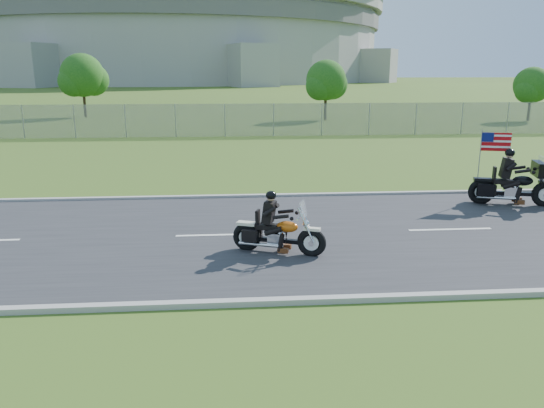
{
  "coord_description": "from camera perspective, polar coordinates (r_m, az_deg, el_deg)",
  "views": [
    {
      "loc": [
        -1.68,
        -12.83,
        4.15
      ],
      "look_at": [
        -0.67,
        0.0,
        0.82
      ],
      "focal_mm": 35.0,
      "sensor_mm": 36.0,
      "label": 1
    }
  ],
  "objects": [
    {
      "name": "road",
      "position": [
        13.58,
        2.83,
        -3.23
      ],
      "size": [
        120.0,
        8.0,
        0.04
      ],
      "primitive_type": "cube",
      "color": "#28282B",
      "rests_on": "ground"
    },
    {
      "name": "fence",
      "position": [
        33.14,
        -10.34,
        8.82
      ],
      "size": [
        60.0,
        0.03,
        2.0
      ],
      "primitive_type": "cube",
      "color": "gray",
      "rests_on": "ground"
    },
    {
      "name": "curb_north",
      "position": [
        17.45,
        1.16,
        0.91
      ],
      "size": [
        120.0,
        0.18,
        0.12
      ],
      "primitive_type": "cube",
      "color": "#9E9B93",
      "rests_on": "ground"
    },
    {
      "name": "curb_south",
      "position": [
        9.83,
        5.86,
        -10.24
      ],
      "size": [
        120.0,
        0.18,
        0.12
      ],
      "primitive_type": "cube",
      "color": "#9E9B93",
      "rests_on": "ground"
    },
    {
      "name": "tree_fence_mid",
      "position": [
        48.46,
        -19.66,
        12.69
      ],
      "size": [
        3.96,
        3.69,
        5.3
      ],
      "color": "#382316",
      "rests_on": "ground"
    },
    {
      "name": "ground",
      "position": [
        13.59,
        2.83,
        -3.31
      ],
      "size": [
        420.0,
        420.0,
        0.0
      ],
      "primitive_type": "plane",
      "color": "#344B17",
      "rests_on": "ground"
    },
    {
      "name": "motorcycle_lead",
      "position": [
        12.06,
        0.55,
        -3.27
      ],
      "size": [
        2.12,
        1.03,
        1.48
      ],
      "rotation": [
        0.0,
        0.0,
        -0.35
      ],
      "color": "black",
      "rests_on": "ground"
    },
    {
      "name": "tree_fence_far",
      "position": [
        47.27,
        26.17,
        11.23
      ],
      "size": [
        3.08,
        2.87,
        4.2
      ],
      "color": "#382316",
      "rests_on": "ground"
    },
    {
      "name": "tree_fence_near",
      "position": [
        43.57,
        5.87,
        12.88
      ],
      "size": [
        3.52,
        3.28,
        4.75
      ],
      "color": "#382316",
      "rests_on": "ground"
    },
    {
      "name": "motorcycle_follow",
      "position": [
        17.83,
        24.53,
        1.71
      ],
      "size": [
        2.6,
        1.19,
        2.21
      ],
      "rotation": [
        0.0,
        0.0,
        -0.27
      ],
      "color": "black",
      "rests_on": "ground"
    },
    {
      "name": "stadium",
      "position": [
        184.1,
        -10.71,
        17.83
      ],
      "size": [
        140.4,
        140.4,
        29.2
      ],
      "color": "#A3A099",
      "rests_on": "ground"
    }
  ]
}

